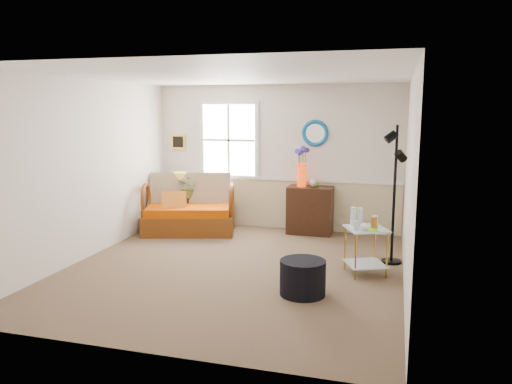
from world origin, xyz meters
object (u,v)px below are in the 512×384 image
(lamp_stand, at_px, (183,212))
(cabinet, at_px, (310,210))
(side_table, at_px, (365,251))
(ottoman, at_px, (303,277))
(loveseat, at_px, (189,204))
(floor_lamp, at_px, (394,195))

(lamp_stand, bearing_deg, cabinet, 6.00)
(lamp_stand, height_order, side_table, side_table)
(ottoman, bearing_deg, cabinet, 98.05)
(loveseat, bearing_deg, lamp_stand, 114.48)
(side_table, bearing_deg, floor_lamp, 61.42)
(floor_lamp, xyz_separation_m, ottoman, (-1.00, -1.57, -0.77))
(cabinet, bearing_deg, floor_lamp, -44.28)
(cabinet, distance_m, side_table, 2.27)
(loveseat, height_order, ottoman, loveseat)
(loveseat, relative_size, ottoman, 2.88)
(loveseat, relative_size, cabinet, 1.89)
(loveseat, bearing_deg, side_table, -40.83)
(cabinet, relative_size, side_table, 1.32)
(lamp_stand, height_order, cabinet, cabinet)
(side_table, bearing_deg, lamp_stand, 152.75)
(side_table, relative_size, floor_lamp, 0.32)
(cabinet, bearing_deg, ottoman, -81.76)
(lamp_stand, distance_m, side_table, 3.83)
(lamp_stand, bearing_deg, side_table, -27.25)
(loveseat, height_order, side_table, loveseat)
(loveseat, bearing_deg, ottoman, -60.11)
(loveseat, xyz_separation_m, lamp_stand, (-0.25, 0.29, -0.22))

